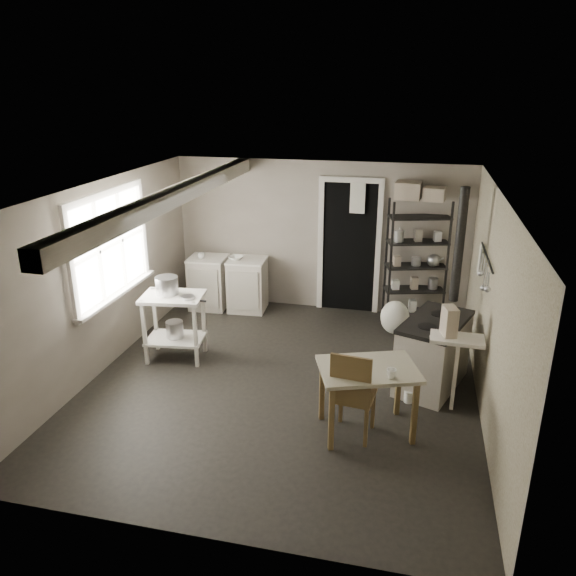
% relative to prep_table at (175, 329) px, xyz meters
% --- Properties ---
extents(floor, '(5.00, 5.00, 0.00)m').
position_rel_prep_table_xyz_m(floor, '(1.49, -0.33, -0.40)').
color(floor, black).
rests_on(floor, ground).
extents(ceiling, '(5.00, 5.00, 0.00)m').
position_rel_prep_table_xyz_m(ceiling, '(1.49, -0.33, 1.90)').
color(ceiling, beige).
rests_on(ceiling, wall_back).
extents(wall_back, '(4.50, 0.02, 2.30)m').
position_rel_prep_table_xyz_m(wall_back, '(1.49, 2.17, 0.75)').
color(wall_back, '#9F9587').
rests_on(wall_back, ground).
extents(wall_front, '(4.50, 0.02, 2.30)m').
position_rel_prep_table_xyz_m(wall_front, '(1.49, -2.83, 0.75)').
color(wall_front, '#9F9587').
rests_on(wall_front, ground).
extents(wall_left, '(0.02, 5.00, 2.30)m').
position_rel_prep_table_xyz_m(wall_left, '(-0.76, -0.33, 0.75)').
color(wall_left, '#9F9587').
rests_on(wall_left, ground).
extents(wall_right, '(0.02, 5.00, 2.30)m').
position_rel_prep_table_xyz_m(wall_right, '(3.74, -0.33, 0.75)').
color(wall_right, '#9F9587').
rests_on(wall_right, ground).
extents(window, '(0.12, 1.76, 1.28)m').
position_rel_prep_table_xyz_m(window, '(-0.73, -0.13, 1.10)').
color(window, white).
rests_on(window, wall_left).
extents(doorway, '(0.96, 0.10, 2.08)m').
position_rel_prep_table_xyz_m(doorway, '(1.94, 2.14, 0.60)').
color(doorway, white).
rests_on(doorway, ground).
extents(ceiling_beam, '(0.18, 5.00, 0.18)m').
position_rel_prep_table_xyz_m(ceiling_beam, '(0.29, -0.33, 1.80)').
color(ceiling_beam, white).
rests_on(ceiling_beam, ceiling).
extents(wallpaper_panel, '(0.01, 5.00, 2.30)m').
position_rel_prep_table_xyz_m(wallpaper_panel, '(3.73, -0.33, 0.75)').
color(wallpaper_panel, '#B7B095').
rests_on(wallpaper_panel, wall_right).
extents(utensil_rail, '(0.06, 1.20, 0.44)m').
position_rel_prep_table_xyz_m(utensil_rail, '(3.68, 0.27, 1.15)').
color(utensil_rail, silver).
rests_on(utensil_rail, wall_right).
extents(prep_table, '(0.82, 0.64, 0.87)m').
position_rel_prep_table_xyz_m(prep_table, '(0.00, 0.00, 0.00)').
color(prep_table, white).
rests_on(prep_table, ground).
extents(stockpot, '(0.34, 0.34, 0.30)m').
position_rel_prep_table_xyz_m(stockpot, '(-0.08, 0.04, 0.54)').
color(stockpot, silver).
rests_on(stockpot, prep_table).
extents(saucepan, '(0.23, 0.23, 0.10)m').
position_rel_prep_table_xyz_m(saucepan, '(0.23, -0.06, 0.45)').
color(saucepan, silver).
rests_on(saucepan, prep_table).
extents(bucket, '(0.26, 0.26, 0.24)m').
position_rel_prep_table_xyz_m(bucket, '(-0.01, 0.01, -0.02)').
color(bucket, silver).
rests_on(bucket, prep_table).
extents(base_cabinets, '(1.28, 0.62, 0.82)m').
position_rel_prep_table_xyz_m(base_cabinets, '(0.11, 1.78, 0.06)').
color(base_cabinets, beige).
rests_on(base_cabinets, ground).
extents(mixing_bowl, '(0.36, 0.36, 0.07)m').
position_rel_prep_table_xyz_m(mixing_bowl, '(0.26, 1.75, 0.55)').
color(mixing_bowl, white).
rests_on(mixing_bowl, base_cabinets).
extents(counter_cup, '(0.14, 0.14, 0.09)m').
position_rel_prep_table_xyz_m(counter_cup, '(-0.27, 1.69, 0.56)').
color(counter_cup, white).
rests_on(counter_cup, base_cabinets).
extents(shelf_rack, '(0.92, 0.56, 1.82)m').
position_rel_prep_table_xyz_m(shelf_rack, '(2.95, 1.97, 0.55)').
color(shelf_rack, black).
rests_on(shelf_rack, ground).
extents(shelf_jar, '(0.10, 0.11, 0.20)m').
position_rel_prep_table_xyz_m(shelf_jar, '(2.68, 1.94, 0.97)').
color(shelf_jar, white).
rests_on(shelf_jar, shelf_rack).
extents(storage_box_a, '(0.38, 0.34, 0.24)m').
position_rel_prep_table_xyz_m(storage_box_a, '(2.76, 1.99, 1.61)').
color(storage_box_a, beige).
rests_on(storage_box_a, shelf_rack).
extents(storage_box_b, '(0.32, 0.31, 0.18)m').
position_rel_prep_table_xyz_m(storage_box_b, '(3.13, 1.95, 1.59)').
color(storage_box_b, beige).
rests_on(storage_box_b, shelf_rack).
extents(stove, '(0.91, 1.19, 0.83)m').
position_rel_prep_table_xyz_m(stove, '(3.21, 0.02, 0.04)').
color(stove, beige).
rests_on(stove, ground).
extents(stovepipe, '(0.13, 0.13, 1.30)m').
position_rel_prep_table_xyz_m(stovepipe, '(3.42, 0.52, 1.19)').
color(stovepipe, black).
rests_on(stovepipe, stove).
extents(side_ledge, '(0.58, 0.32, 0.87)m').
position_rel_prep_table_xyz_m(side_ledge, '(3.42, -0.46, 0.03)').
color(side_ledge, white).
rests_on(side_ledge, ground).
extents(oats_box, '(0.18, 0.24, 0.32)m').
position_rel_prep_table_xyz_m(oats_box, '(3.32, -0.43, 0.61)').
color(oats_box, beige).
rests_on(oats_box, side_ledge).
extents(work_table, '(1.13, 0.95, 0.73)m').
position_rel_prep_table_xyz_m(work_table, '(2.56, -1.08, -0.02)').
color(work_table, beige).
rests_on(work_table, ground).
extents(table_cup, '(0.13, 0.13, 0.09)m').
position_rel_prep_table_xyz_m(table_cup, '(2.79, -1.24, 0.41)').
color(table_cup, white).
rests_on(table_cup, work_table).
extents(chair, '(0.45, 0.46, 0.97)m').
position_rel_prep_table_xyz_m(chair, '(2.43, -1.17, 0.08)').
color(chair, brown).
rests_on(chair, ground).
extents(flour_sack, '(0.49, 0.45, 0.49)m').
position_rel_prep_table_xyz_m(flour_sack, '(2.72, 1.40, -0.16)').
color(flour_sack, white).
rests_on(flour_sack, ground).
extents(floor_crock, '(0.13, 0.13, 0.14)m').
position_rel_prep_table_xyz_m(floor_crock, '(2.98, -0.42, -0.33)').
color(floor_crock, white).
rests_on(floor_crock, ground).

